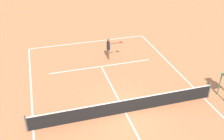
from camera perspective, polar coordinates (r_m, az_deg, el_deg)
name	(u,v)px	position (r m, az deg, el deg)	size (l,w,h in m)	color
ground_plane	(125,113)	(16.25, 2.88, -9.04)	(60.00, 60.00, 0.00)	#D37A4C
court_lines	(125,113)	(16.25, 2.88, -9.03)	(10.80, 21.53, 0.01)	white
tennis_net	(126,106)	(15.94, 2.93, -7.66)	(11.40, 0.10, 1.07)	#4C4C51
player_serving	(109,47)	(21.59, -0.65, 4.94)	(1.31, 0.52, 1.79)	brown
tennis_ball	(133,65)	(21.17, 4.45, 1.16)	(0.07, 0.07, 0.07)	#CCE033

